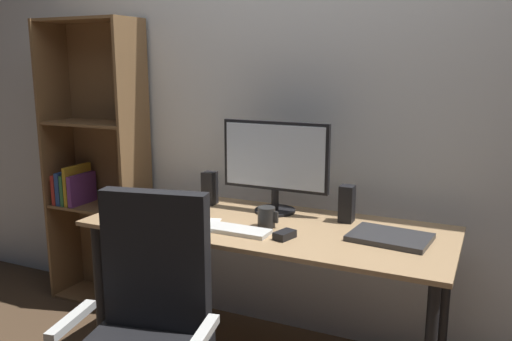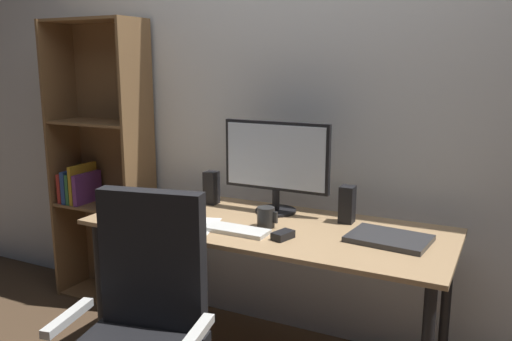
% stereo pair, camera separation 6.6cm
% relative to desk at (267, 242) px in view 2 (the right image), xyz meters
% --- Properties ---
extents(back_wall, '(6.40, 0.10, 2.60)m').
position_rel_desk_xyz_m(back_wall, '(0.00, 0.51, 0.64)').
color(back_wall, silver).
rests_on(back_wall, ground).
extents(desk, '(1.64, 0.68, 0.74)m').
position_rel_desk_xyz_m(desk, '(0.00, 0.00, 0.00)').
color(desk, tan).
rests_on(desk, ground).
extents(monitor, '(0.54, 0.20, 0.45)m').
position_rel_desk_xyz_m(monitor, '(-0.05, 0.20, 0.34)').
color(monitor, black).
rests_on(monitor, desk).
extents(keyboard, '(0.29, 0.11, 0.02)m').
position_rel_desk_xyz_m(keyboard, '(-0.07, -0.16, 0.09)').
color(keyboard, silver).
rests_on(keyboard, desk).
extents(mouse, '(0.08, 0.11, 0.03)m').
position_rel_desk_xyz_m(mouse, '(0.14, -0.15, 0.10)').
color(mouse, black).
rests_on(mouse, desk).
extents(coffee_mug, '(0.09, 0.08, 0.09)m').
position_rel_desk_xyz_m(coffee_mug, '(0.01, -0.04, 0.13)').
color(coffee_mug, black).
rests_on(coffee_mug, desk).
extents(laptop, '(0.34, 0.26, 0.02)m').
position_rel_desk_xyz_m(laptop, '(0.55, 0.02, 0.10)').
color(laptop, '#2D2D30').
rests_on(laptop, desk).
extents(speaker_left, '(0.06, 0.07, 0.17)m').
position_rel_desk_xyz_m(speaker_left, '(-0.41, 0.19, 0.17)').
color(speaker_left, black).
rests_on(speaker_left, desk).
extents(speaker_right, '(0.06, 0.07, 0.17)m').
position_rel_desk_xyz_m(speaker_right, '(0.31, 0.19, 0.17)').
color(speaker_right, black).
rests_on(speaker_right, desk).
extents(paper_sheet, '(0.28, 0.34, 0.00)m').
position_rel_desk_xyz_m(paper_sheet, '(-0.29, -0.19, 0.09)').
color(paper_sheet, white).
rests_on(paper_sheet, desk).
extents(bookshelf, '(0.61, 0.28, 1.70)m').
position_rel_desk_xyz_m(bookshelf, '(-1.28, 0.33, 0.18)').
color(bookshelf, brown).
rests_on(bookshelf, ground).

